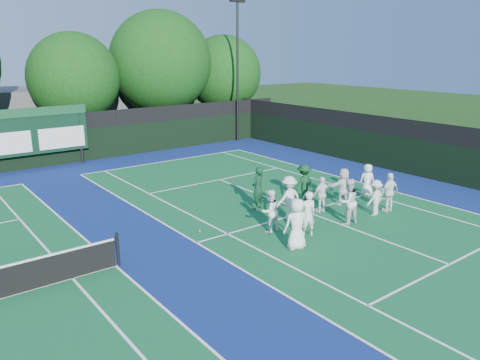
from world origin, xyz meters
TOP-DOWN VIEW (x-y plane):
  - ground at (0.00, 0.00)m, footprint 120.00×120.00m
  - court_apron at (-6.00, 1.00)m, footprint 34.00×32.00m
  - near_court at (0.00, 1.00)m, footprint 11.05×23.85m
  - back_fence at (-6.00, 16.00)m, footprint 34.00×0.08m
  - divider_fence_right at (9.00, 1.00)m, footprint 0.08×32.00m
  - scoreboard at (-7.01, 15.59)m, footprint 6.00×0.21m
  - clubhouse at (-2.00, 24.00)m, footprint 18.00×6.00m
  - light_pole_right at (7.50, 15.70)m, footprint 1.20×0.30m
  - tree_c at (-3.01, 19.58)m, footprint 5.96×5.96m
  - tree_d at (3.41, 19.58)m, footprint 7.49×7.49m
  - tree_e at (9.12, 19.58)m, footprint 6.06×6.06m
  - tennis_ball_2 at (5.37, 0.03)m, footprint 0.07×0.07m
  - tennis_ball_3 at (-4.81, 1.83)m, footprint 0.07×0.07m
  - tennis_ball_4 at (0.54, 4.22)m, footprint 0.07×0.07m
  - tennis_ball_5 at (2.25, 0.84)m, footprint 0.07×0.07m
  - player_front_0 at (-3.00, -1.48)m, footprint 1.00×0.78m
  - player_front_1 at (-1.90, -0.92)m, footprint 0.74×0.61m
  - player_front_2 at (0.29, -0.95)m, footprint 0.95×0.77m
  - player_front_3 at (1.96, -0.99)m, footprint 1.02×0.64m
  - player_front_4 at (2.84, -1.05)m, footprint 1.02×0.49m
  - player_back_0 at (-2.68, 0.27)m, footprint 0.81×0.64m
  - player_back_1 at (-1.16, 0.87)m, footprint 1.19×0.73m
  - player_back_2 at (0.53, 0.63)m, footprint 0.94×0.50m
  - player_back_3 at (2.05, 0.79)m, footprint 1.59×0.81m
  - player_back_4 at (3.89, 0.91)m, footprint 0.88×0.75m
  - coach_left at (-1.41, 2.51)m, footprint 0.78×0.63m
  - coach_right at (0.92, 2.10)m, footprint 1.12×0.64m

SIDE VIEW (x-z plane):
  - ground at x=0.00m, z-range 0.00..0.00m
  - court_apron at x=-6.00m, z-range 0.00..0.01m
  - near_court at x=0.00m, z-range 0.01..0.01m
  - tennis_ball_2 at x=5.37m, z-range 0.00..0.07m
  - tennis_ball_3 at x=-4.81m, z-range 0.00..0.07m
  - tennis_ball_4 at x=0.54m, z-range 0.00..0.07m
  - tennis_ball_5 at x=2.25m, z-range 0.00..0.07m
  - player_front_3 at x=1.96m, z-range 0.00..1.51m
  - player_back_4 at x=3.89m, z-range 0.00..1.53m
  - player_back_2 at x=0.53m, z-range 0.00..1.53m
  - player_back_0 at x=-2.68m, z-range 0.00..1.63m
  - player_back_3 at x=2.05m, z-range 0.00..1.64m
  - player_front_4 at x=2.84m, z-range 0.00..1.68m
  - coach_right at x=0.92m, z-range 0.00..1.72m
  - player_front_1 at x=-1.90m, z-range 0.00..1.73m
  - player_back_1 at x=-1.16m, z-range 0.00..1.78m
  - player_front_0 at x=-3.00m, z-range 0.00..1.80m
  - player_front_2 at x=0.29m, z-range 0.00..1.83m
  - coach_left at x=-1.41m, z-range 0.00..1.87m
  - back_fence at x=-6.00m, z-range -0.14..2.86m
  - divider_fence_right at x=9.00m, z-range -0.14..2.86m
  - clubhouse at x=-2.00m, z-range 0.00..4.00m
  - scoreboard at x=-7.01m, z-range 0.42..3.97m
  - tree_e at x=9.12m, z-range 0.73..8.58m
  - tree_c at x=-3.01m, z-range 0.78..8.61m
  - tree_d at x=3.41m, z-range 0.81..10.30m
  - light_pole_right at x=7.50m, z-range 1.24..11.36m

